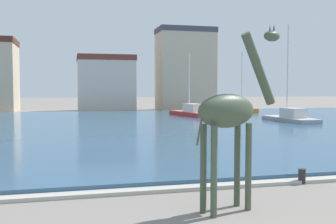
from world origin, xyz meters
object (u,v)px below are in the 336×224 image
Objects in this scene: sailboat_red at (189,113)px; giraffe_statue at (231,114)px; sailboat_grey at (287,118)px; sailboat_orange at (241,110)px; mooring_bollard at (302,176)px.

giraffe_statue is at bearing -105.25° from sailboat_red.
sailboat_grey is at bearing 56.31° from giraffe_statue.
sailboat_grey is (6.46, -9.62, -0.02)m from sailboat_red.
sailboat_red is at bearing 74.75° from giraffe_statue.
sailboat_orange is 15.87m from sailboat_grey.
sailboat_grey is at bearing 60.36° from mooring_bollard.
giraffe_statue is at bearing -148.39° from mooring_bollard.
giraffe_statue is 0.59× the size of sailboat_red.
giraffe_statue is 27.79m from sailboat_grey.
mooring_bollard is (-14.44, -36.59, -0.17)m from sailboat_orange.
mooring_bollard is (3.47, 2.13, -2.25)m from giraffe_statue.
sailboat_orange is (17.91, 38.73, -2.08)m from giraffe_statue.
sailboat_orange is 39.34m from mooring_bollard.
mooring_bollard is (-11.91, -20.93, -0.25)m from sailboat_grey.
sailboat_grey reaches higher than giraffe_statue.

